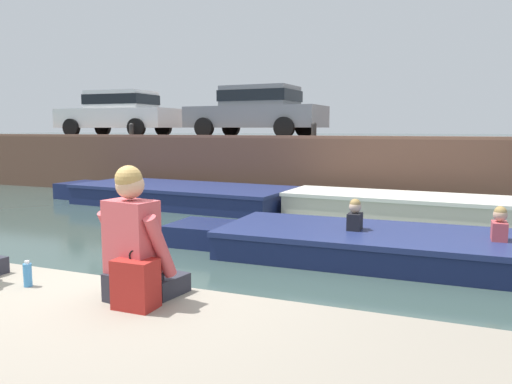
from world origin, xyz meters
name	(u,v)px	position (x,y,z in m)	size (l,w,h in m)	color
ground_plane	(294,244)	(0.00, 4.87, 0.00)	(400.00, 400.00, 0.00)	#384C47
far_quay_wall	(370,164)	(0.00, 12.75, 0.86)	(60.00, 6.00, 1.73)	brown
far_wall_coping	(353,137)	(0.00, 9.87, 1.77)	(60.00, 0.24, 0.08)	brown
boat_moored_west_navy	(173,195)	(-4.35, 8.03, 0.26)	(6.95, 2.66, 0.52)	navy
boat_moored_central_cream	(408,207)	(1.61, 8.13, 0.27)	(5.98, 1.95, 0.54)	silver
motorboat_passing	(394,246)	(1.74, 4.37, 0.22)	(7.12, 2.08, 0.92)	navy
car_leftmost_white	(119,112)	(-8.29, 11.06, 2.57)	(4.18, 2.00, 1.54)	white
car_left_inner_grey	(257,110)	(-3.17, 11.05, 2.57)	(4.26, 2.08, 1.54)	slate
mooring_bollard_west	(132,130)	(-7.04, 10.00, 1.96)	(0.15, 0.15, 0.45)	#2D2B28
mooring_bollard_mid	(314,130)	(-1.09, 10.00, 1.96)	(0.15, 0.15, 0.45)	#2D2B28
person_seated_right	(137,248)	(0.49, -0.36, 1.15)	(0.57, 0.58, 0.96)	#282833
bottle_drink	(28,275)	(-0.47, -0.44, 0.87)	(0.06, 0.06, 0.20)	#3F8CCC
backpack_on_ledge	(137,284)	(0.59, -0.51, 0.94)	(0.28, 0.24, 0.41)	#A5231E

